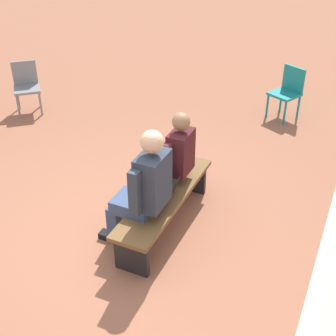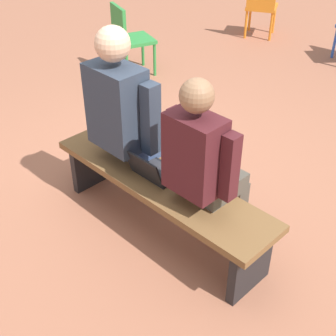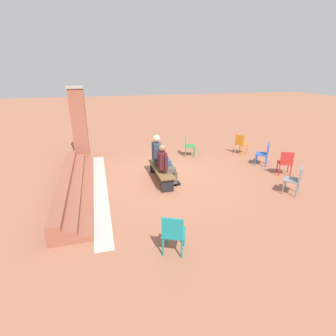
% 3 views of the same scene
% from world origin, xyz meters
% --- Properties ---
extents(ground_plane, '(60.00, 60.00, 0.00)m').
position_xyz_m(ground_plane, '(0.00, 0.00, 0.00)').
color(ground_plane, '#9E6047').
extents(concrete_strip, '(6.19, 0.40, 0.01)m').
position_xyz_m(concrete_strip, '(-0.37, 2.15, 0.00)').
color(concrete_strip, '#B7B2A8').
rests_on(concrete_strip, ground).
extents(brick_steps, '(5.39, 0.90, 0.45)m').
position_xyz_m(brick_steps, '(-0.37, 2.90, 0.17)').
color(brick_steps, '#93513D').
rests_on(brick_steps, ground).
extents(brick_pillar_left_of_steps, '(0.64, 0.64, 2.78)m').
position_xyz_m(brick_pillar_left_of_steps, '(3.05, 2.75, 1.40)').
color(brick_pillar_left_of_steps, '#93513D').
rests_on(brick_pillar_left_of_steps, ground).
extents(bench, '(1.80, 0.44, 0.45)m').
position_xyz_m(bench, '(-0.37, 0.25, 0.35)').
color(bench, brown).
rests_on(bench, ground).
extents(person_student, '(0.52, 0.66, 1.31)m').
position_xyz_m(person_student, '(-0.71, 0.19, 0.70)').
color(person_student, '#4C473D').
rests_on(person_student, ground).
extents(person_adult, '(0.60, 0.76, 1.44)m').
position_xyz_m(person_adult, '(-0.00, 0.18, 0.76)').
color(person_adult, '#384C75').
rests_on(person_adult, ground).
extents(laptop, '(0.32, 0.29, 0.21)m').
position_xyz_m(laptop, '(-0.32, 0.26, 0.50)').
color(laptop, black).
rests_on(laptop, bench).
extents(plastic_chair_by_pillar, '(0.56, 0.56, 0.84)m').
position_xyz_m(plastic_chair_by_pillar, '(-3.85, 0.86, 0.48)').
color(plastic_chair_by_pillar, teal).
rests_on(plastic_chair_by_pillar, ground).
extents(plastic_chair_near_bench_right, '(0.57, 0.57, 0.84)m').
position_xyz_m(plastic_chair_near_bench_right, '(1.62, -3.69, 0.48)').
color(plastic_chair_near_bench_right, orange).
rests_on(plastic_chair_near_bench_right, ground).
extents(plastic_chair_far_left, '(0.59, 0.59, 0.84)m').
position_xyz_m(plastic_chair_far_left, '(-2.25, -3.19, 0.48)').
color(plastic_chair_far_left, gray).
rests_on(plastic_chair_far_left, ground).
extents(plastic_chair_mid_courtyard, '(0.56, 0.56, 0.84)m').
position_xyz_m(plastic_chair_mid_courtyard, '(-0.94, -3.89, 0.48)').
color(plastic_chair_mid_courtyard, red).
rests_on(plastic_chair_mid_courtyard, ground).
extents(plastic_chair_foreground, '(0.59, 0.59, 0.84)m').
position_xyz_m(plastic_chair_foreground, '(0.13, -3.81, 0.48)').
color(plastic_chair_foreground, '#2D56B7').
rests_on(plastic_chair_foreground, ground).
extents(plastic_chair_far_right, '(0.53, 0.53, 0.84)m').
position_xyz_m(plastic_chair_far_right, '(1.94, -1.46, 0.48)').
color(plastic_chair_far_right, '#2D893D').
rests_on(plastic_chair_far_right, ground).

